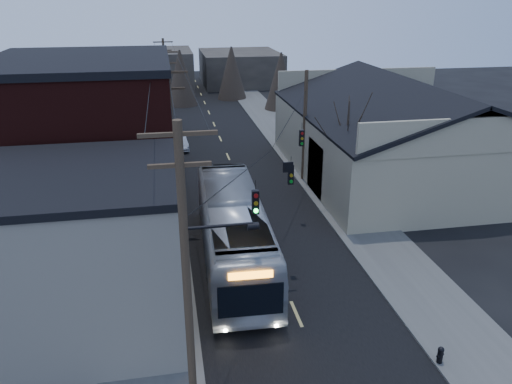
% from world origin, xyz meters
% --- Properties ---
extents(road_surface, '(9.00, 110.00, 0.02)m').
position_xyz_m(road_surface, '(0.00, 30.00, 0.01)').
color(road_surface, black).
rests_on(road_surface, ground).
extents(sidewalk_left, '(4.00, 110.00, 0.12)m').
position_xyz_m(sidewalk_left, '(-6.50, 30.00, 0.06)').
color(sidewalk_left, '#474744').
rests_on(sidewalk_left, ground).
extents(sidewalk_right, '(4.00, 110.00, 0.12)m').
position_xyz_m(sidewalk_right, '(6.50, 30.00, 0.06)').
color(sidewalk_right, '#474744').
rests_on(sidewalk_right, ground).
extents(building_clapboard, '(8.00, 8.00, 7.00)m').
position_xyz_m(building_clapboard, '(-9.00, 9.00, 3.50)').
color(building_clapboard, slate).
rests_on(building_clapboard, ground).
extents(building_brick, '(10.00, 12.00, 10.00)m').
position_xyz_m(building_brick, '(-10.00, 20.00, 5.00)').
color(building_brick, black).
rests_on(building_brick, ground).
extents(building_left_far, '(9.00, 14.00, 7.00)m').
position_xyz_m(building_left_far, '(-9.50, 36.00, 3.50)').
color(building_left_far, '#2D2824').
rests_on(building_left_far, ground).
extents(warehouse, '(16.16, 20.60, 7.73)m').
position_xyz_m(warehouse, '(13.00, 25.00, 2.70)').
color(warehouse, gray).
rests_on(warehouse, ground).
extents(building_far_left, '(10.00, 12.00, 6.00)m').
position_xyz_m(building_far_left, '(-6.00, 65.00, 3.00)').
color(building_far_left, '#2D2824').
rests_on(building_far_left, ground).
extents(building_far_right, '(12.00, 14.00, 5.00)m').
position_xyz_m(building_far_right, '(7.00, 70.00, 2.50)').
color(building_far_right, '#2D2824').
rests_on(building_far_right, ground).
extents(bare_tree, '(0.40, 0.40, 7.20)m').
position_xyz_m(bare_tree, '(6.50, 20.00, 3.60)').
color(bare_tree, black).
rests_on(bare_tree, ground).
extents(utility_lines, '(11.24, 45.28, 10.50)m').
position_xyz_m(utility_lines, '(-3.11, 24.14, 4.95)').
color(utility_lines, '#382B1E').
rests_on(utility_lines, ground).
extents(bus, '(3.63, 13.65, 3.77)m').
position_xyz_m(bus, '(-2.13, 13.31, 1.89)').
color(bus, '#A1A6AD').
rests_on(bus, ground).
extents(parked_car, '(1.92, 4.41, 1.41)m').
position_xyz_m(parked_car, '(-4.30, 35.46, 0.71)').
color(parked_car, '#B8BAC0').
rests_on(parked_car, ground).
extents(fire_hydrant, '(0.36, 0.25, 0.73)m').
position_xyz_m(fire_hydrant, '(4.70, 3.73, 0.51)').
color(fire_hydrant, black).
rests_on(fire_hydrant, sidewalk_right).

